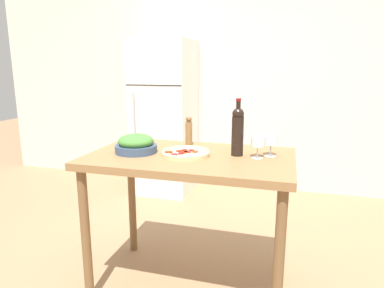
{
  "coord_description": "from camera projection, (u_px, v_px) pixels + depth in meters",
  "views": [
    {
      "loc": [
        0.57,
        -1.95,
        1.42
      ],
      "look_at": [
        0.0,
        0.04,
        0.96
      ],
      "focal_mm": 32.0,
      "sensor_mm": 36.0,
      "label": 1
    }
  ],
  "objects": [
    {
      "name": "ground_plane",
      "position": [
        190.0,
        285.0,
        2.3
      ],
      "size": [
        14.0,
        14.0,
        0.0
      ],
      "primitive_type": "plane",
      "color": "#9E7A56"
    },
    {
      "name": "wall_back",
      "position": [
        241.0,
        79.0,
        3.98
      ],
      "size": [
        6.4,
        0.06,
        2.6
      ],
      "color": "silver",
      "rests_on": "ground_plane"
    },
    {
      "name": "refrigerator",
      "position": [
        165.0,
        117.0,
        3.93
      ],
      "size": [
        0.63,
        0.69,
        1.73
      ],
      "color": "white",
      "rests_on": "ground_plane"
    },
    {
      "name": "prep_counter",
      "position": [
        190.0,
        172.0,
        2.13
      ],
      "size": [
        1.25,
        0.75,
        0.9
      ],
      "color": "olive",
      "rests_on": "ground_plane"
    },
    {
      "name": "wine_bottle",
      "position": [
        238.0,
        130.0,
        2.06
      ],
      "size": [
        0.07,
        0.07,
        0.35
      ],
      "color": "black",
      "rests_on": "prep_counter"
    },
    {
      "name": "wine_glass_near",
      "position": [
        258.0,
        143.0,
        2.0
      ],
      "size": [
        0.08,
        0.08,
        0.13
      ],
      "color": "silver",
      "rests_on": "prep_counter"
    },
    {
      "name": "wine_glass_far",
      "position": [
        271.0,
        141.0,
        2.05
      ],
      "size": [
        0.08,
        0.08,
        0.13
      ],
      "color": "silver",
      "rests_on": "prep_counter"
    },
    {
      "name": "pepper_mill",
      "position": [
        189.0,
        132.0,
        2.33
      ],
      "size": [
        0.05,
        0.05,
        0.2
      ],
      "color": "olive",
      "rests_on": "prep_counter"
    },
    {
      "name": "salad_bowl",
      "position": [
        136.0,
        144.0,
        2.15
      ],
      "size": [
        0.26,
        0.26,
        0.12
      ],
      "color": "#384C6B",
      "rests_on": "prep_counter"
    },
    {
      "name": "homemade_pizza",
      "position": [
        186.0,
        153.0,
        2.08
      ],
      "size": [
        0.3,
        0.3,
        0.03
      ],
      "color": "#DBC189",
      "rests_on": "prep_counter"
    }
  ]
}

